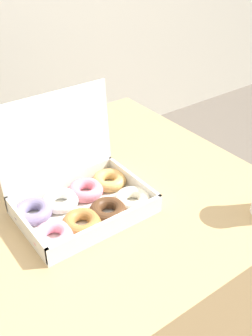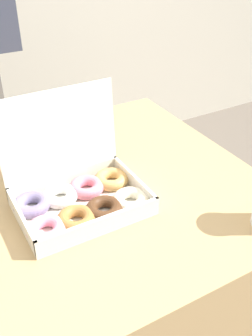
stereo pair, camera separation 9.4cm
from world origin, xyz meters
name	(u,v)px [view 1 (the left image)]	position (x,y,z in m)	size (l,w,h in m)	color
table	(97,287)	(0.00, 0.00, 0.38)	(0.86, 0.84, 0.77)	tan
donut_box	(80,197)	(-0.06, -0.06, 0.81)	(0.33, 0.24, 0.26)	white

